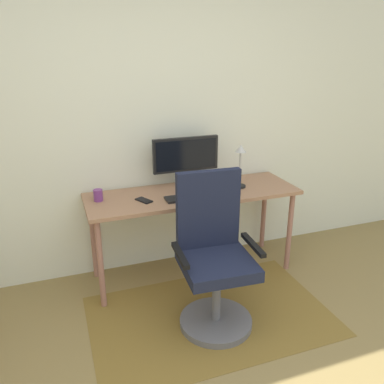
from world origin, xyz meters
The scene contains 10 objects.
wall_back centered at (0.00, 2.20, 1.30)m, with size 6.00×0.10×2.60m, color white.
area_rug centered at (0.22, 1.23, 0.00)m, with size 1.74×1.09×0.01m, color brown.
desk centered at (0.31, 1.85, 0.68)m, with size 1.74×0.57×0.75m.
monitor centered at (0.30, 1.99, 1.01)m, with size 0.56×0.18×0.43m.
keyboard centered at (0.26, 1.72, 0.76)m, with size 0.43×0.13×0.02m, color black.
computer_mouse centered at (0.56, 1.74, 0.77)m, with size 0.06×0.10×0.03m, color white.
coffee_cup centered at (-0.44, 1.91, 0.80)m, with size 0.07×0.07×0.09m, color #733579.
cell_phone centered at (-0.12, 1.79, 0.76)m, with size 0.07×0.14×0.01m, color black.
desk_lamp centered at (0.72, 1.83, 0.99)m, with size 0.11×0.11×0.36m.
office_chair centered at (0.22, 1.19, 0.46)m, with size 0.57×0.52×1.09m.
Camera 1 is at (-0.73, -1.01, 1.88)m, focal length 37.13 mm.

